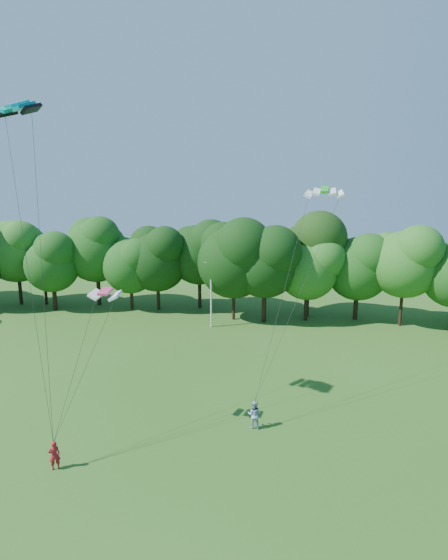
# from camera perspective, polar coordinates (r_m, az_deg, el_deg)

# --- Properties ---
(ground) EXTENTS (160.00, 160.00, 0.00)m
(ground) POSITION_cam_1_polar(r_m,az_deg,el_deg) (23.59, -8.01, -30.11)
(ground) COLOR #295818
(ground) RESTS_ON ground
(utility_pole) EXTENTS (1.55, 0.27, 7.77)m
(utility_pole) POSITION_cam_1_polar(r_m,az_deg,el_deg) (50.14, -1.70, -1.76)
(utility_pole) COLOR silver
(utility_pole) RESTS_ON ground
(kite_flyer_left) EXTENTS (0.75, 0.72, 1.73)m
(kite_flyer_left) POSITION_cam_1_polar(r_m,az_deg,el_deg) (28.46, -21.28, -20.54)
(kite_flyer_left) COLOR #AE1621
(kite_flyer_left) RESTS_ON ground
(kite_flyer_right) EXTENTS (0.98, 0.79, 1.91)m
(kite_flyer_right) POSITION_cam_1_polar(r_m,az_deg,el_deg) (30.60, 3.98, -17.10)
(kite_flyer_right) COLOR #95ACCE
(kite_flyer_right) RESTS_ON ground
(kite_teal) EXTENTS (3.37, 2.30, 0.67)m
(kite_teal) POSITION_cam_1_polar(r_m,az_deg,el_deg) (30.68, -25.40, 20.04)
(kite_teal) COLOR #05979D
(kite_teal) RESTS_ON ground
(kite_green) EXTENTS (2.97, 1.52, 0.57)m
(kite_green) POSITION_cam_1_polar(r_m,az_deg,el_deg) (34.51, 13.00, 11.43)
(kite_green) COLOR green
(kite_green) RESTS_ON ground
(kite_pink) EXTENTS (2.00, 1.04, 0.37)m
(kite_pink) POSITION_cam_1_polar(r_m,az_deg,el_deg) (27.77, -15.25, -1.45)
(kite_pink) COLOR #D23A68
(kite_pink) RESTS_ON ground
(tree_back_west) EXTENTS (7.33, 7.33, 10.67)m
(tree_back_west) POSITION_cam_1_polar(r_m,az_deg,el_deg) (64.61, -22.59, 2.78)
(tree_back_west) COLOR #382516
(tree_back_west) RESTS_ON ground
(tree_back_center) EXTENTS (9.21, 9.21, 13.40)m
(tree_back_center) POSITION_cam_1_polar(r_m,az_deg,el_deg) (54.91, 11.04, 3.84)
(tree_back_center) COLOR #342614
(tree_back_center) RESTS_ON ground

